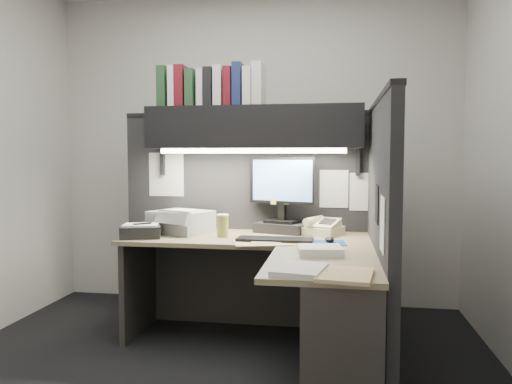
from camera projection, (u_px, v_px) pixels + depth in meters
floor at (214, 370)px, 3.01m from camera, size 3.50×3.50×0.00m
wall_back at (254, 150)px, 4.39m from camera, size 3.50×0.04×2.70m
wall_front at (85, 135)px, 1.44m from camera, size 3.50×0.04×2.70m
partition_back at (246, 220)px, 3.86m from camera, size 1.90×0.06×1.60m
partition_right at (380, 239)px, 2.97m from camera, size 0.06×1.50×1.60m
desk at (284, 302)px, 2.91m from camera, size 1.70×1.53×0.73m
overhead_shelf at (254, 128)px, 3.62m from camera, size 1.55×0.34×0.30m
task_light_tube at (251, 151)px, 3.50m from camera, size 1.32×0.04×0.04m
monitor at (282, 203)px, 3.66m from camera, size 0.50×0.33×0.56m
keyboard at (275, 240)px, 3.28m from camera, size 0.50×0.18×0.02m
mousepad at (328, 243)px, 3.23m from camera, size 0.25×0.23×0.00m
mouse at (330, 240)px, 3.23m from camera, size 0.08×0.10×0.04m
telephone at (323, 228)px, 3.56m from camera, size 0.31×0.32×0.10m
coffee_cup at (223, 226)px, 3.48m from camera, size 0.09×0.09×0.15m
printer at (181, 222)px, 3.69m from camera, size 0.50×0.46×0.16m
notebook_stack at (141, 232)px, 3.46m from camera, size 0.32×0.29×0.08m
open_folder at (266, 242)px, 3.23m from camera, size 0.47×0.37×0.01m
paper_stack_a at (320, 251)px, 2.84m from camera, size 0.28×0.24×0.05m
paper_stack_b at (300, 270)px, 2.40m from camera, size 0.27×0.32×0.03m
manila_stack at (345, 275)px, 2.32m from camera, size 0.28×0.34×0.02m
binder_row at (212, 88)px, 3.65m from camera, size 0.78×0.24×0.31m
pinned_papers at (293, 191)px, 3.42m from camera, size 1.76×1.31×0.51m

